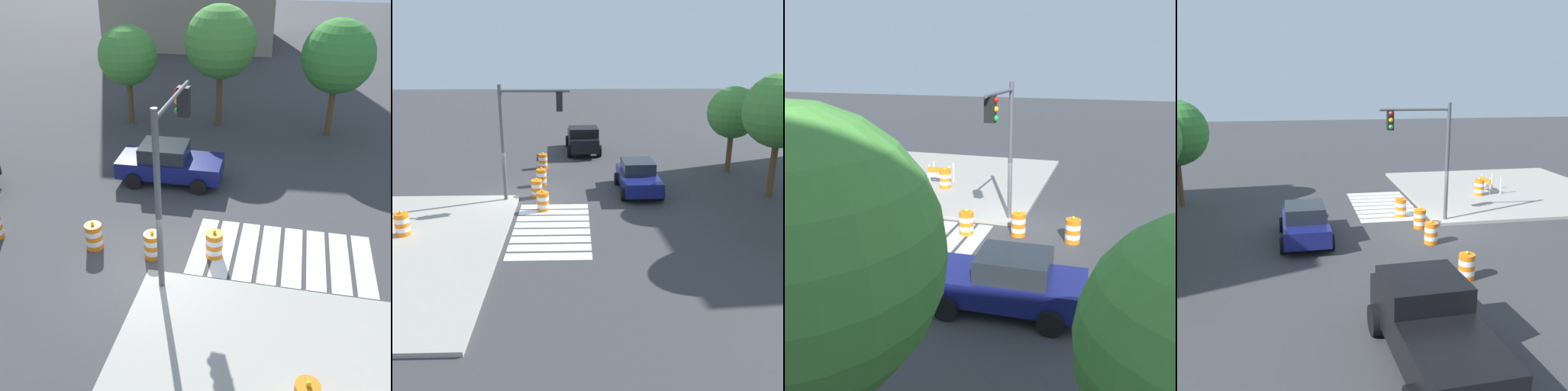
# 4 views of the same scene
# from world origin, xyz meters

# --- Properties ---
(ground_plane) EXTENTS (120.00, 120.00, 0.00)m
(ground_plane) POSITION_xyz_m (0.00, 0.00, 0.00)
(ground_plane) COLOR #38383A
(sidewalk_corner) EXTENTS (12.00, 12.00, 0.15)m
(sidewalk_corner) POSITION_xyz_m (6.00, -6.00, 0.07)
(sidewalk_corner) COLOR #9E998E
(sidewalk_corner) RESTS_ON ground
(crosswalk_stripes) EXTENTS (5.85, 3.20, 0.02)m
(crosswalk_stripes) POSITION_xyz_m (4.00, 1.80, 0.01)
(crosswalk_stripes) COLOR silver
(crosswalk_stripes) RESTS_ON ground
(sports_car) EXTENTS (4.35, 2.24, 1.63)m
(sports_car) POSITION_xyz_m (-0.90, 6.09, 0.81)
(sports_car) COLOR navy
(sports_car) RESTS_ON ground
(pickup_truck) EXTENTS (5.24, 2.54, 1.92)m
(pickup_truck) POSITION_xyz_m (-9.97, 3.38, 0.97)
(pickup_truck) COLOR black
(pickup_truck) RESTS_ON ground
(traffic_barrel_near_corner) EXTENTS (0.56, 0.56, 1.02)m
(traffic_barrel_near_corner) POSITION_xyz_m (-2.15, 0.94, 0.45)
(traffic_barrel_near_corner) COLOR orange
(traffic_barrel_near_corner) RESTS_ON ground
(traffic_barrel_crosswalk_end) EXTENTS (0.56, 0.56, 1.02)m
(traffic_barrel_crosswalk_end) POSITION_xyz_m (1.84, 1.29, 0.45)
(traffic_barrel_crosswalk_end) COLOR orange
(traffic_barrel_crosswalk_end) RESTS_ON ground
(traffic_barrel_median_near) EXTENTS (0.56, 0.56, 1.02)m
(traffic_barrel_median_near) POSITION_xyz_m (-0.10, 0.86, 0.45)
(traffic_barrel_median_near) COLOR orange
(traffic_barrel_median_near) RESTS_ON ground
(traffic_barrel_median_far) EXTENTS (0.56, 0.56, 1.02)m
(traffic_barrel_median_far) POSITION_xyz_m (-5.74, 0.78, 0.45)
(traffic_barrel_median_far) COLOR orange
(traffic_barrel_median_far) RESTS_ON ground
(traffic_barrel_on_sidewalk) EXTENTS (0.56, 0.56, 1.02)m
(traffic_barrel_on_sidewalk) POSITION_xyz_m (4.78, -4.07, 0.60)
(traffic_barrel_on_sidewalk) COLOR orange
(traffic_barrel_on_sidewalk) RESTS_ON sidewalk_corner
(construction_barricade) EXTENTS (1.30, 0.82, 1.00)m
(construction_barricade) POSITION_xyz_m (5.34, -4.84, 0.72)
(construction_barricade) COLOR silver
(construction_barricade) RESTS_ON sidewalk_corner
(traffic_light_pole) EXTENTS (0.47, 3.29, 5.50)m
(traffic_light_pole) POSITION_xyz_m (0.63, 0.54, 3.91)
(traffic_light_pole) COLOR #4C4C51
(traffic_light_pole) RESTS_ON sidewalk_corner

